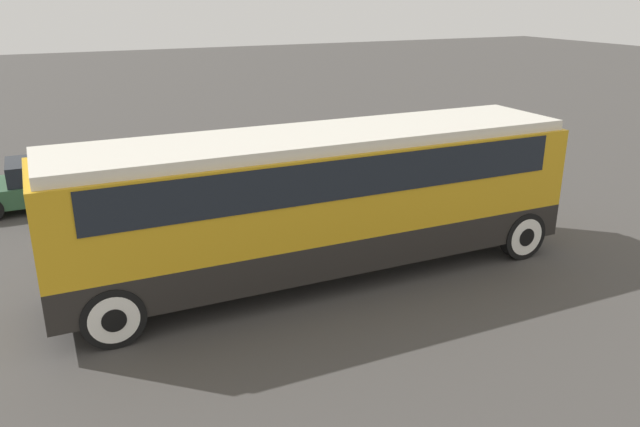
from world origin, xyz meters
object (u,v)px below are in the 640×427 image
Objects in this scene: tour_bus at (324,191)px; parked_car_mid at (156,195)px; parked_car_far at (346,158)px; parked_car_near at (59,181)px.

tour_bus is 5.93m from parked_car_mid.
tour_bus is 2.37× the size of parked_car_far.
tour_bus is 2.56× the size of parked_car_mid.
parked_car_mid is 0.93× the size of parked_car_far.
parked_car_far is (3.91, 6.59, -1.25)m from tour_bus.
tour_bus is 9.32m from parked_car_near.
tour_bus reaches higher than parked_car_near.
parked_car_mid is at bearing -167.72° from parked_car_far.
tour_bus is at bearing -120.73° from parked_car_far.
tour_bus reaches higher than parked_car_mid.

